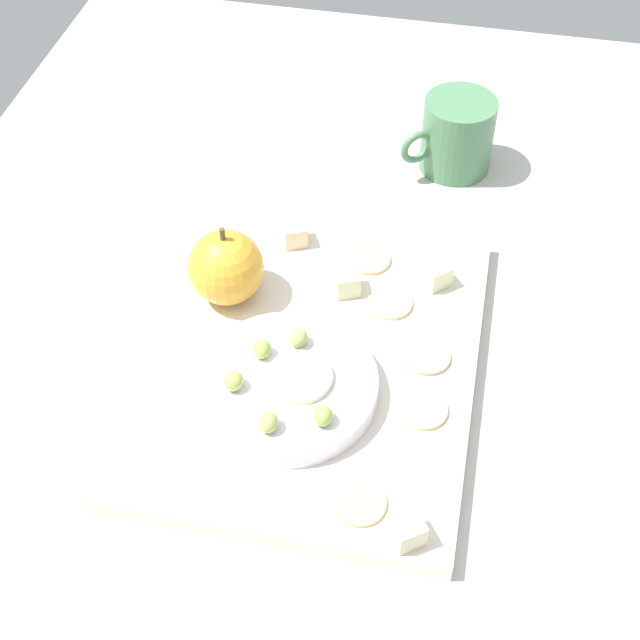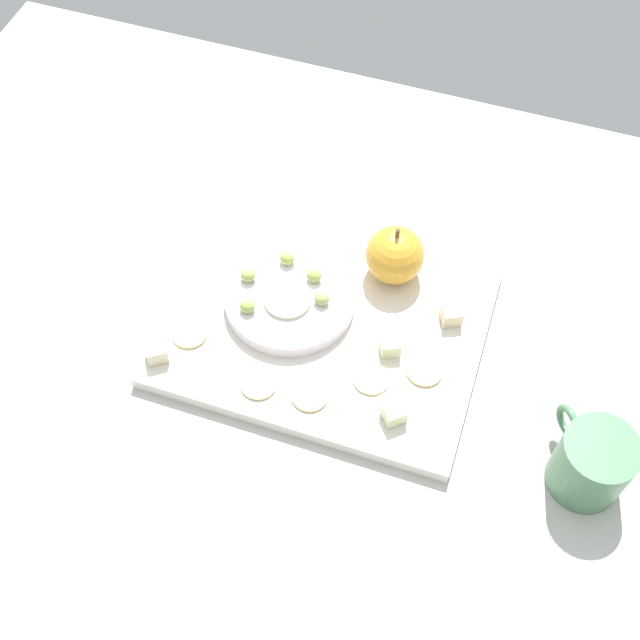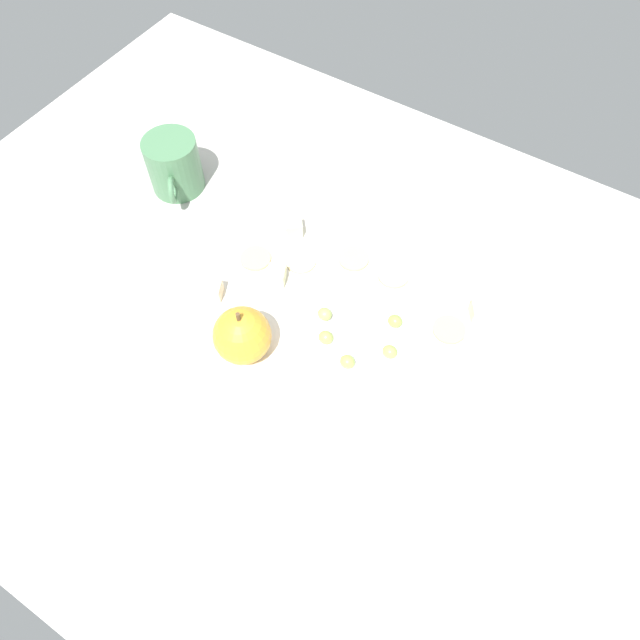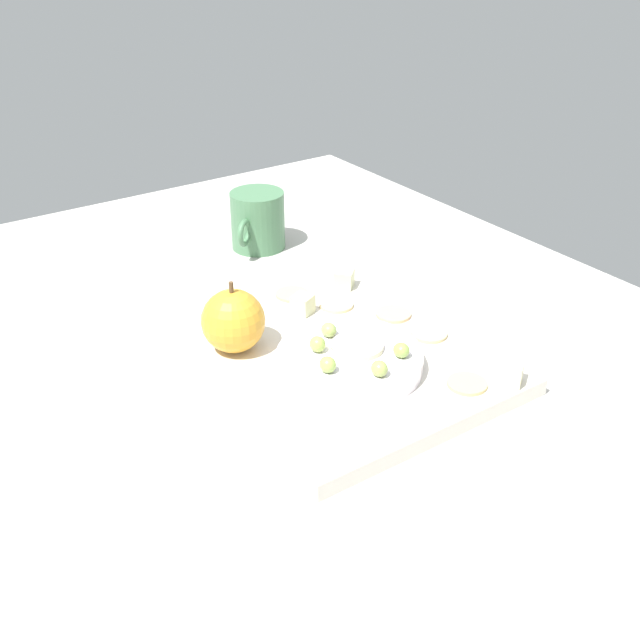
% 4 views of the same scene
% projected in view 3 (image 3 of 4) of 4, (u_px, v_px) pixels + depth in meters
% --- Properties ---
extents(table, '(1.30, 0.90, 0.04)m').
position_uv_depth(table, '(332.00, 338.00, 0.82)').
color(table, '#B8B5AF').
rests_on(table, ground).
extents(platter, '(0.38, 0.30, 0.02)m').
position_uv_depth(platter, '(325.00, 320.00, 0.80)').
color(platter, silver).
rests_on(platter, table).
extents(serving_dish, '(0.16, 0.16, 0.02)m').
position_uv_depth(serving_dish, '(352.00, 337.00, 0.76)').
color(serving_dish, white).
rests_on(serving_dish, platter).
extents(apple_whole, '(0.07, 0.07, 0.07)m').
position_uv_depth(apple_whole, '(242.00, 335.00, 0.73)').
color(apple_whole, gold).
rests_on(apple_whole, platter).
extents(apple_stem, '(0.01, 0.01, 0.01)m').
position_uv_depth(apple_stem, '(238.00, 317.00, 0.70)').
color(apple_stem, brown).
rests_on(apple_stem, apple_whole).
extents(cheese_cube_0, '(0.03, 0.03, 0.02)m').
position_uv_depth(cheese_cube_0, '(294.00, 227.00, 0.85)').
color(cheese_cube_0, beige).
rests_on(cheese_cube_0, platter).
extents(cheese_cube_1, '(0.03, 0.03, 0.02)m').
position_uv_depth(cheese_cube_1, '(213.00, 290.00, 0.80)').
color(cheese_cube_1, beige).
rests_on(cheese_cube_1, platter).
extents(cheese_cube_2, '(0.03, 0.03, 0.02)m').
position_uv_depth(cheese_cube_2, '(480.00, 311.00, 0.78)').
color(cheese_cube_2, beige).
rests_on(cheese_cube_2, platter).
extents(cheese_cube_3, '(0.03, 0.03, 0.02)m').
position_uv_depth(cheese_cube_3, '(277.00, 276.00, 0.81)').
color(cheese_cube_3, beige).
rests_on(cheese_cube_3, platter).
extents(cracker_0, '(0.04, 0.04, 0.00)m').
position_uv_depth(cracker_0, '(449.00, 330.00, 0.78)').
color(cracker_0, '#D4B97A').
rests_on(cracker_0, platter).
extents(cracker_1, '(0.04, 0.04, 0.00)m').
position_uv_depth(cracker_1, '(354.00, 259.00, 0.84)').
color(cracker_1, '#E2B47F').
rests_on(cracker_1, platter).
extents(cracker_2, '(0.04, 0.04, 0.00)m').
position_uv_depth(cracker_2, '(256.00, 258.00, 0.84)').
color(cracker_2, '#E3B87C').
rests_on(cracker_2, platter).
extents(cracker_3, '(0.04, 0.04, 0.00)m').
position_uv_depth(cracker_3, '(301.00, 261.00, 0.83)').
color(cracker_3, beige).
rests_on(cracker_3, platter).
extents(cracker_4, '(0.04, 0.04, 0.00)m').
position_uv_depth(cracker_4, '(393.00, 276.00, 0.82)').
color(cracker_4, '#D7BF86').
rests_on(cracker_4, platter).
extents(grape_0, '(0.02, 0.02, 0.02)m').
position_uv_depth(grape_0, '(325.00, 314.00, 0.76)').
color(grape_0, '#99B25C').
rests_on(grape_0, serving_dish).
extents(grape_1, '(0.02, 0.02, 0.02)m').
position_uv_depth(grape_1, '(347.00, 362.00, 0.72)').
color(grape_1, '#9BBD53').
rests_on(grape_1, serving_dish).
extents(grape_2, '(0.02, 0.02, 0.02)m').
position_uv_depth(grape_2, '(326.00, 338.00, 0.74)').
color(grape_2, '#9EBB53').
rests_on(grape_2, serving_dish).
extents(grape_3, '(0.02, 0.02, 0.02)m').
position_uv_depth(grape_3, '(395.00, 321.00, 0.75)').
color(grape_3, '#8EAE4D').
rests_on(grape_3, serving_dish).
extents(grape_4, '(0.02, 0.02, 0.02)m').
position_uv_depth(grape_4, '(390.00, 352.00, 0.73)').
color(grape_4, '#9AAF54').
rests_on(grape_4, serving_dish).
extents(apple_slice_0, '(0.06, 0.06, 0.01)m').
position_uv_depth(apple_slice_0, '(358.00, 323.00, 0.76)').
color(apple_slice_0, beige).
rests_on(apple_slice_0, serving_dish).
extents(cup, '(0.09, 0.10, 0.09)m').
position_uv_depth(cup, '(174.00, 165.00, 0.90)').
color(cup, '#497952').
rests_on(cup, table).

